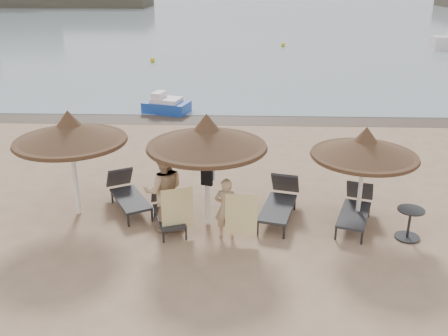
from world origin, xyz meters
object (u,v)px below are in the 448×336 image
(lounger_near_right, at_px, (280,201))
(pedal_boat, at_px, (166,105))
(palapa_left, at_px, (70,133))
(person_left, at_px, (164,185))
(palapa_center, at_px, (207,137))
(palapa_right, at_px, (365,148))
(lounger_near_left, at_px, (167,210))
(lounger_far_right, at_px, (356,208))
(person_right, at_px, (226,204))
(lounger_far_left, at_px, (127,193))
(side_table, at_px, (409,225))

(lounger_near_right, relative_size, pedal_boat, 1.02)
(palapa_left, relative_size, pedal_boat, 1.28)
(person_left, bearing_deg, palapa_center, -174.24)
(person_left, bearing_deg, palapa_right, 173.29)
(lounger_near_left, bearing_deg, palapa_right, -16.63)
(palapa_right, distance_m, lounger_near_right, 2.48)
(lounger_far_right, bearing_deg, palapa_left, -162.70)
(palapa_center, bearing_deg, pedal_boat, 103.86)
(person_right, bearing_deg, palapa_left, -10.65)
(person_left, bearing_deg, lounger_far_right, 174.48)
(lounger_far_left, relative_size, person_left, 0.88)
(lounger_far_left, height_order, side_table, lounger_far_left)
(palapa_center, distance_m, lounger_far_left, 2.99)
(palapa_center, bearing_deg, lounger_near_left, 178.82)
(lounger_near_right, bearing_deg, pedal_boat, 128.25)
(palapa_center, bearing_deg, palapa_right, 2.14)
(palapa_left, bearing_deg, pedal_boat, 85.16)
(lounger_far_right, bearing_deg, lounger_near_right, -169.08)
(lounger_far_left, bearing_deg, palapa_right, -35.86)
(palapa_right, height_order, person_left, palapa_right)
(palapa_right, xyz_separation_m, lounger_far_right, (-0.04, 0.09, -1.60))
(lounger_near_right, bearing_deg, person_left, -149.28)
(lounger_near_left, bearing_deg, lounger_far_right, -15.47)
(lounger_near_right, distance_m, person_left, 3.02)
(palapa_center, relative_size, side_table, 3.81)
(lounger_near_right, xyz_separation_m, person_right, (-1.33, -1.13, 0.44))
(palapa_right, distance_m, lounger_far_left, 6.14)
(person_right, bearing_deg, palapa_right, -161.39)
(side_table, relative_size, pedal_boat, 0.34)
(palapa_center, bearing_deg, lounger_near_right, 15.40)
(side_table, bearing_deg, pedal_boat, 123.89)
(palapa_right, height_order, lounger_near_left, palapa_right)
(palapa_left, bearing_deg, palapa_right, -2.52)
(side_table, relative_size, person_right, 0.43)
(lounger_near_left, xyz_separation_m, lounger_near_right, (2.81, 0.48, 0.07))
(lounger_far_left, relative_size, side_table, 2.79)
(side_table, distance_m, pedal_boat, 13.03)
(side_table, bearing_deg, palapa_left, 173.08)
(palapa_left, relative_size, palapa_center, 0.97)
(pedal_boat, bearing_deg, lounger_near_right, -49.82)
(palapa_left, relative_size, lounger_far_right, 1.34)
(palapa_center, relative_size, lounger_far_right, 1.38)
(person_right, bearing_deg, side_table, -173.55)
(lounger_far_left, distance_m, lounger_far_right, 5.88)
(palapa_center, xyz_separation_m, lounger_near_left, (-1.00, 0.02, -1.89))
(lounger_near_right, bearing_deg, side_table, -5.10)
(lounger_near_left, distance_m, lounger_near_right, 2.85)
(person_left, bearing_deg, side_table, 165.55)
(lounger_far_left, xyz_separation_m, lounger_near_left, (1.19, -0.85, -0.05))
(palapa_right, bearing_deg, person_left, -174.33)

